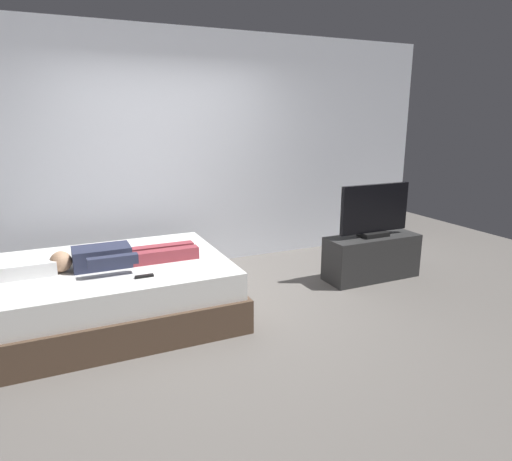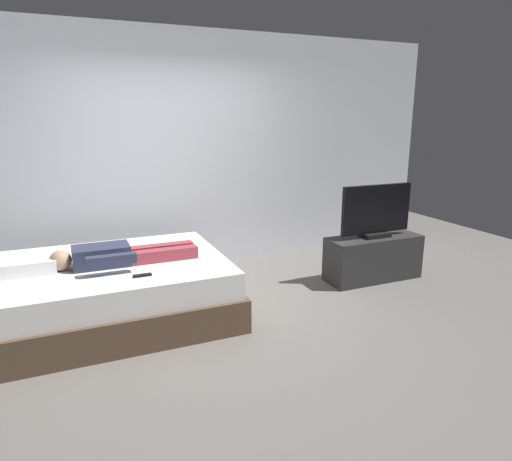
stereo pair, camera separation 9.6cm
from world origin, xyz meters
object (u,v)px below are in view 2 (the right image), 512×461
at_px(pillow, 26,265).
at_px(tv_stand, 373,258).
at_px(bed, 115,290).
at_px(tv, 376,212).
at_px(remote, 142,275).
at_px(person, 117,255).

height_order(pillow, tv_stand, pillow).
distance_m(bed, tv, 2.87).
distance_m(remote, tv_stand, 2.68).
relative_size(pillow, tv, 0.55).
height_order(pillow, tv, tv).
height_order(bed, tv_stand, bed).
height_order(bed, person, person).
relative_size(remote, tv, 0.17).
bearing_deg(person, pillow, 173.26).
xyz_separation_m(bed, remote, (0.18, -0.49, 0.29)).
distance_m(bed, remote, 0.60).
height_order(remote, tv, tv).
bearing_deg(pillow, bed, 0.00).
relative_size(pillow, person, 0.38).
relative_size(pillow, remote, 3.20).
distance_m(pillow, remote, 1.01).
bearing_deg(remote, person, 110.47).
bearing_deg(tv_stand, bed, 177.90).
bearing_deg(pillow, remote, -29.09).
relative_size(bed, person, 1.62).
height_order(pillow, remote, pillow).
xyz_separation_m(bed, person, (0.03, -0.09, 0.36)).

